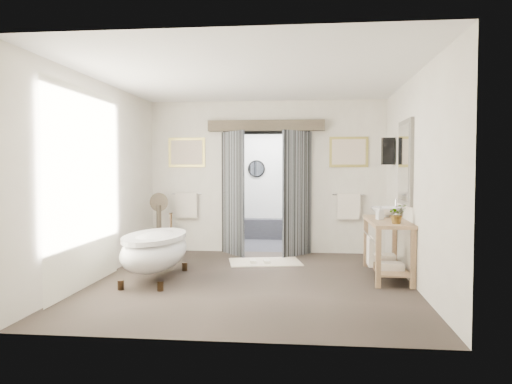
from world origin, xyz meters
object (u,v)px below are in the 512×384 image
vanity (386,243)px  rug (265,262)px  clawfoot_tub (155,250)px  basin (386,212)px

vanity → rug: bearing=153.9°
vanity → rug: (-1.88, 0.92, -0.50)m
clawfoot_tub → basin: 3.58m
vanity → basin: 0.59m
vanity → rug: 2.16m
rug → basin: 2.21m
clawfoot_tub → rug: (1.47, 1.48, -0.43)m
rug → basin: (1.94, -0.52, 0.92)m
basin → clawfoot_tub: bearing=-158.0°
rug → vanity: bearing=-26.1°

